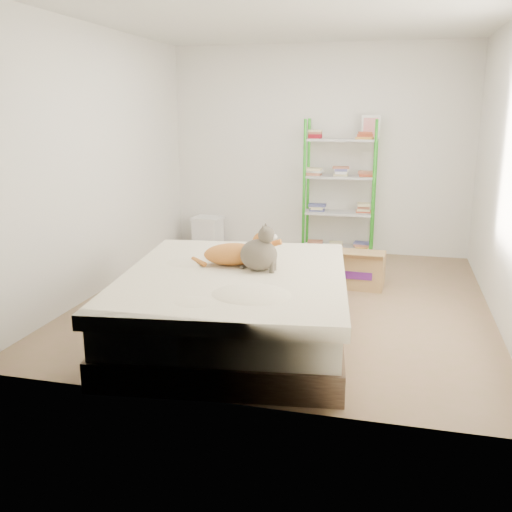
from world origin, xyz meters
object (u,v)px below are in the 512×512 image
(orange_cat, at_px, (233,251))
(shelf_unit, at_px, (340,192))
(white_bin, at_px, (208,232))
(cardboard_box, at_px, (359,270))
(grey_cat, at_px, (259,248))
(bed, at_px, (235,305))

(orange_cat, height_order, shelf_unit, shelf_unit)
(orange_cat, distance_m, white_bin, 2.94)
(cardboard_box, relative_size, white_bin, 1.24)
(shelf_unit, bearing_deg, orange_cat, -102.52)
(grey_cat, relative_size, cardboard_box, 0.70)
(shelf_unit, relative_size, white_bin, 4.10)
(bed, distance_m, shelf_unit, 3.03)
(bed, height_order, white_bin, bed)
(cardboard_box, bearing_deg, bed, -114.93)
(grey_cat, bearing_deg, cardboard_box, -23.75)
(orange_cat, height_order, cardboard_box, orange_cat)
(bed, height_order, orange_cat, orange_cat)
(cardboard_box, bearing_deg, shelf_unit, 108.51)
(orange_cat, xyz_separation_m, white_bin, (-1.13, 2.68, -0.45))
(orange_cat, bearing_deg, white_bin, 95.22)
(bed, height_order, grey_cat, grey_cat)
(shelf_unit, distance_m, cardboard_box, 1.46)
(bed, distance_m, orange_cat, 0.46)
(orange_cat, relative_size, shelf_unit, 0.33)
(cardboard_box, distance_m, white_bin, 2.42)
(bed, bearing_deg, cardboard_box, 55.10)
(grey_cat, xyz_separation_m, cardboard_box, (0.71, 1.56, -0.56))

